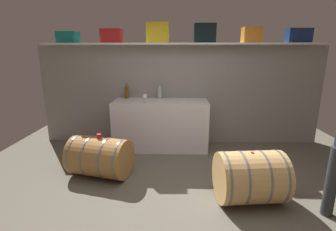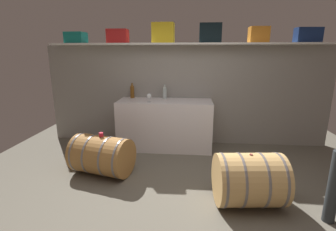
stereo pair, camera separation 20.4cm
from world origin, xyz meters
name	(u,v)px [view 2 (the right image)]	position (x,y,z in m)	size (l,w,h in m)	color
ground_plane	(182,181)	(0.00, 0.55, -0.01)	(6.70, 7.61, 0.02)	#635E51
back_wall_panel	(186,95)	(0.00, 2.20, 0.96)	(5.50, 0.10, 1.93)	gray
high_shelf_board	(186,44)	(0.00, 2.05, 1.95)	(5.06, 0.40, 0.03)	white
toolcase_teal	(76,38)	(-2.10, 2.05, 2.06)	(0.35, 0.30, 0.20)	#157F76
toolcase_red	(118,36)	(-1.28, 2.05, 2.09)	(0.37, 0.28, 0.25)	red
toolcase_yellow	(163,33)	(-0.43, 2.05, 2.14)	(0.40, 0.21, 0.36)	yellow
toolcase_black	(210,33)	(0.42, 2.05, 2.13)	(0.39, 0.27, 0.34)	black
toolcase_orange	(259,35)	(1.28, 2.05, 2.10)	(0.33, 0.25, 0.27)	orange
toolcase_navy	(308,35)	(2.11, 2.05, 2.09)	(0.43, 0.21, 0.25)	navy
work_cabinet	(165,125)	(-0.38, 1.81, 0.46)	(1.75, 0.66, 0.93)	white
wine_bottle_amber	(132,91)	(-1.04, 2.04, 1.06)	(0.08, 0.08, 0.29)	brown
wine_bottle_clear	(165,92)	(-0.40, 2.04, 1.05)	(0.08, 0.08, 0.27)	silver
wine_glass	(149,96)	(-0.64, 1.65, 1.03)	(0.09, 0.09, 0.16)	white
wine_barrel_near	(102,155)	(-1.21, 0.67, 0.30)	(0.98, 0.78, 0.60)	#A4723A
wine_barrel_far	(249,180)	(0.81, 0.07, 0.32)	(0.84, 0.71, 0.65)	tan
tasting_cup	(101,135)	(-1.20, 0.67, 0.62)	(0.07, 0.07, 0.06)	red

